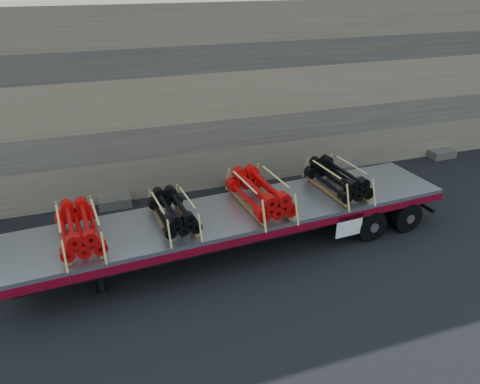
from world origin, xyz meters
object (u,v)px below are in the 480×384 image
object	(u,v)px
bundle_front	(79,229)
bundle_midfront	(173,212)
bundle_midrear	(260,193)
bundle_rear	(338,179)
trailer	(241,229)

from	to	relation	value
bundle_front	bundle_midfront	size ratio (longest dim) A/B	1.08
bundle_midrear	bundle_rear	xyz separation A→B (m)	(2.82, 0.18, -0.03)
bundle_midfront	bundle_rear	size ratio (longest dim) A/B	0.89
bundle_front	bundle_midfront	xyz separation A→B (m)	(2.59, 0.16, -0.03)
trailer	bundle_front	world-z (taller)	bundle_front
bundle_front	trailer	bearing A→B (deg)	-0.00
trailer	bundle_rear	distance (m)	3.63
trailer	bundle_midfront	bearing A→B (deg)	-180.00
trailer	bundle_rear	xyz separation A→B (m)	(3.45, 0.22, 1.10)
bundle_rear	bundle_front	bearing A→B (deg)	180.00
bundle_midrear	bundle_rear	distance (m)	2.83
trailer	bundle_midrear	xyz separation A→B (m)	(0.63, 0.04, 1.13)
bundle_front	bundle_midrear	distance (m)	5.34
bundle_rear	bundle_midrear	bearing A→B (deg)	180.00
bundle_front	bundle_midfront	world-z (taller)	bundle_front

